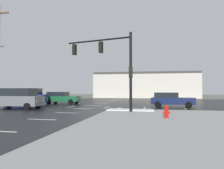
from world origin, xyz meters
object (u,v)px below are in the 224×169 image
fire_hydrant (166,112)px  suv_blue (26,96)px  traffic_signal_mast (112,59)px  suv_white (19,95)px  sedan_navy (171,99)px  suv_grey (18,98)px  sedan_green (62,98)px

fire_hydrant → suv_blue: bearing=148.4°
traffic_signal_mast → suv_white: bearing=-17.9°
traffic_signal_mast → sedan_navy: (5.23, 6.19, -3.61)m
fire_hydrant → sedan_navy: sedan_navy is taller
fire_hydrant → suv_white: bearing=146.5°
suv_blue → sedan_navy: bearing=-5.5°
fire_hydrant → suv_blue: size_ratio=0.16×
fire_hydrant → suv_grey: suv_grey is taller
suv_blue → traffic_signal_mast: bearing=-32.7°
suv_white → sedan_navy: suv_white is taller
traffic_signal_mast → suv_grey: traffic_signal_mast is taller
sedan_navy → suv_blue: size_ratio=0.94×
fire_hydrant → suv_white: suv_white is taller
fire_hydrant → suv_grey: 14.87m
suv_blue → sedan_green: suv_blue is taller
traffic_signal_mast → suv_white: traffic_signal_mast is taller
suv_grey → fire_hydrant: bearing=-20.7°
suv_white → suv_blue: same height
fire_hydrant → sedan_navy: size_ratio=0.17×
fire_hydrant → suv_white: (-19.05, 12.61, 0.55)m
traffic_signal_mast → suv_grey: bearing=5.8°
suv_white → suv_blue: (2.75, -2.59, 0.00)m
suv_grey → suv_blue: same height
suv_white → sedan_navy: bearing=-95.0°
suv_white → fire_hydrant: bearing=-120.9°
suv_grey → suv_blue: 5.54m
suv_white → suv_grey: (5.05, -7.63, 0.00)m
suv_white → sedan_navy: (20.02, -2.69, -0.24)m
suv_blue → suv_white: bearing=131.5°
suv_white → suv_grey: same height
sedan_navy → suv_grey: bearing=-156.4°
suv_white → suv_grey: size_ratio=1.01×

